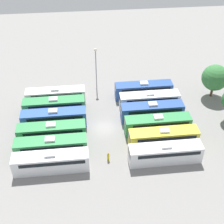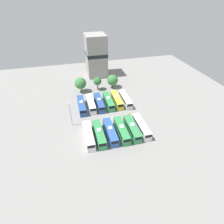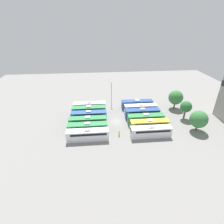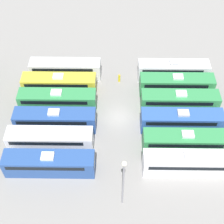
{
  "view_description": "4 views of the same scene",
  "coord_description": "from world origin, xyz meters",
  "views": [
    {
      "loc": [
        43.29,
        -3.44,
        37.03
      ],
      "look_at": [
        -1.27,
        1.54,
        2.61
      ],
      "focal_mm": 50.0,
      "sensor_mm": 36.0,
      "label": 1
    },
    {
      "loc": [
        -11.93,
        -50.37,
        40.5
      ],
      "look_at": [
        1.21,
        0.57,
        2.4
      ],
      "focal_mm": 28.0,
      "sensor_mm": 36.0,
      "label": 2
    },
    {
      "loc": [
        49.44,
        -6.02,
        30.05
      ],
      "look_at": [
        -0.81,
        -1.36,
        3.24
      ],
      "focal_mm": 28.0,
      "sensor_mm": 36.0,
      "label": 3
    },
    {
      "loc": [
        -30.47,
        0.62,
        36.26
      ],
      "look_at": [
        -1.34,
        0.99,
        2.8
      ],
      "focal_mm": 50.0,
      "sensor_mm": 36.0,
      "label": 4
    }
  ],
  "objects": [
    {
      "name": "ground_plane",
      "position": [
        0.0,
        0.0,
        0.0
      ],
      "size": [
        122.68,
        122.68,
        0.0
      ],
      "primitive_type": "plane",
      "color": "gray"
    },
    {
      "name": "bus_0",
      "position": [
        -8.98,
        -8.88,
        1.71
      ],
      "size": [
        2.61,
        11.69,
        3.48
      ],
      "color": "white",
      "rests_on": "ground_plane"
    },
    {
      "name": "bus_1",
      "position": [
        -5.57,
        -9.07,
        1.71
      ],
      "size": [
        2.61,
        11.69,
        3.48
      ],
      "color": "#338C4C",
      "rests_on": "ground_plane"
    },
    {
      "name": "bus_2",
      "position": [
        -1.85,
        -8.98,
        1.71
      ],
      "size": [
        2.61,
        11.69,
        3.48
      ],
      "color": "#2D56A8",
      "rests_on": "ground_plane"
    },
    {
      "name": "bus_3",
      "position": [
        1.96,
        -9.2,
        1.71
      ],
      "size": [
        2.61,
        11.69,
        3.48
      ],
      "color": "#338C4C",
      "rests_on": "ground_plane"
    },
    {
      "name": "bus_4",
      "position": [
        5.61,
        -9.18,
        1.71
      ],
      "size": [
        2.61,
        11.69,
        3.48
      ],
      "color": "#338C4C",
      "rests_on": "ground_plane"
    },
    {
      "name": "bus_5",
      "position": [
        9.03,
        -9.04,
        1.71
      ],
      "size": [
        2.61,
        11.69,
        3.48
      ],
      "color": "silver",
      "rests_on": "ground_plane"
    },
    {
      "name": "bus_6",
      "position": [
        -9.22,
        8.99,
        1.71
      ],
      "size": [
        2.61,
        11.69,
        3.48
      ],
      "color": "#284C93",
      "rests_on": "ground_plane"
    },
    {
      "name": "bus_7",
      "position": [
        -5.43,
        9.42,
        1.71
      ],
      "size": [
        2.61,
        11.69,
        3.48
      ],
      "color": "white",
      "rests_on": "ground_plane"
    },
    {
      "name": "bus_8",
      "position": [
        -1.94,
        9.2,
        1.71
      ],
      "size": [
        2.61,
        11.69,
        3.48
      ],
      "color": "#284C93",
      "rests_on": "ground_plane"
    },
    {
      "name": "bus_9",
      "position": [
        1.94,
        9.35,
        1.71
      ],
      "size": [
        2.61,
        11.69,
        3.48
      ],
      "color": "#338C4C",
      "rests_on": "ground_plane"
    },
    {
      "name": "bus_10",
      "position": [
        5.5,
        9.52,
        1.71
      ],
      "size": [
        2.61,
        11.69,
        3.48
      ],
      "color": "gold",
      "rests_on": "ground_plane"
    },
    {
      "name": "bus_11",
      "position": [
        9.14,
        8.94,
        1.71
      ],
      "size": [
        2.61,
        11.69,
        3.48
      ],
      "color": "silver",
      "rests_on": "ground_plane"
    },
    {
      "name": "worker_person",
      "position": [
        8.01,
        -0.11,
        0.77
      ],
      "size": [
        0.36,
        0.36,
        1.67
      ],
      "color": "gold",
      "rests_on": "ground_plane"
    },
    {
      "name": "light_pole",
      "position": [
        -13.68,
        -0.41,
        6.16
      ],
      "size": [
        0.6,
        0.6,
        9.31
      ],
      "color": "gray",
      "rests_on": "ground_plane"
    }
  ]
}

